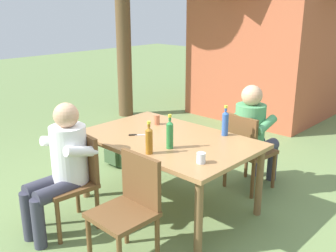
# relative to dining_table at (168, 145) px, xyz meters

# --- Properties ---
(ground_plane) EXTENTS (24.00, 24.00, 0.00)m
(ground_plane) POSITION_rel_dining_table_xyz_m (0.00, 0.00, -0.66)
(ground_plane) COLOR #6B844C
(dining_table) EXTENTS (1.70, 1.09, 0.73)m
(dining_table) POSITION_rel_dining_table_xyz_m (0.00, 0.00, 0.00)
(dining_table) COLOR #A37547
(dining_table) RESTS_ON ground_plane
(chair_far_right) EXTENTS (0.48, 0.48, 0.87)m
(chair_far_right) POSITION_rel_dining_table_xyz_m (0.37, 0.84, -0.17)
(chair_far_right) COLOR brown
(chair_far_right) RESTS_ON ground_plane
(chair_near_left) EXTENTS (0.49, 0.49, 0.87)m
(chair_near_left) POSITION_rel_dining_table_xyz_m (-0.37, -0.84, -0.17)
(chair_near_left) COLOR brown
(chair_near_left) RESTS_ON ground_plane
(chair_near_right) EXTENTS (0.45, 0.45, 0.87)m
(chair_near_right) POSITION_rel_dining_table_xyz_m (0.38, -0.84, -0.17)
(chair_near_right) COLOR brown
(chair_near_right) RESTS_ON ground_plane
(person_in_white_shirt) EXTENTS (0.47, 0.61, 1.18)m
(person_in_white_shirt) POSITION_rel_dining_table_xyz_m (0.38, 0.95, -0.00)
(person_in_white_shirt) COLOR #4C935B
(person_in_white_shirt) RESTS_ON ground_plane
(person_in_plaid_shirt) EXTENTS (0.47, 0.61, 1.18)m
(person_in_plaid_shirt) POSITION_rel_dining_table_xyz_m (-0.38, -0.95, -0.00)
(person_in_plaid_shirt) COLOR white
(person_in_plaid_shirt) RESTS_ON ground_plane
(bottle_blue) EXTENTS (0.06, 0.06, 0.30)m
(bottle_blue) POSITION_rel_dining_table_xyz_m (0.36, 0.44, 0.21)
(bottle_blue) COLOR #2D56A3
(bottle_blue) RESTS_ON dining_table
(bottle_amber) EXTENTS (0.06, 0.06, 0.29)m
(bottle_amber) POSITION_rel_dining_table_xyz_m (0.17, -0.42, 0.20)
(bottle_amber) COLOR #996019
(bottle_amber) RESTS_ON dining_table
(bottle_green) EXTENTS (0.06, 0.06, 0.32)m
(bottle_green) POSITION_rel_dining_table_xyz_m (0.21, -0.20, 0.21)
(bottle_green) COLOR #287A38
(bottle_green) RESTS_ON dining_table
(cup_glass) EXTENTS (0.08, 0.08, 0.09)m
(cup_glass) POSITION_rel_dining_table_xyz_m (0.63, -0.28, 0.12)
(cup_glass) COLOR silver
(cup_glass) RESTS_ON dining_table
(cup_terracotta) EXTENTS (0.07, 0.07, 0.11)m
(cup_terracotta) POSITION_rel_dining_table_xyz_m (-0.39, 0.24, 0.13)
(cup_terracotta) COLOR #BC6B47
(cup_terracotta) RESTS_ON dining_table
(table_knife) EXTENTS (0.17, 0.20, 0.01)m
(table_knife) POSITION_rel_dining_table_xyz_m (-0.26, -0.14, 0.08)
(table_knife) COLOR silver
(table_knife) RESTS_ON dining_table
(backpack_by_near_side) EXTENTS (0.32, 0.23, 0.41)m
(backpack_by_near_side) POSITION_rel_dining_table_xyz_m (-1.20, 0.34, -0.46)
(backpack_by_near_side) COLOR #47663D
(backpack_by_near_side) RESTS_ON ground_plane
(brick_kiosk) EXTENTS (2.49, 2.11, 2.83)m
(brick_kiosk) POSITION_rel_dining_table_xyz_m (-1.14, 3.77, 0.82)
(brick_kiosk) COLOR #B25638
(brick_kiosk) RESTS_ON ground_plane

